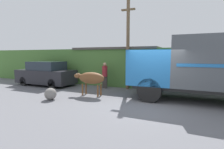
# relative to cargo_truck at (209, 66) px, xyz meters

# --- Properties ---
(ground_plane) EXTENTS (60.00, 60.00, 0.00)m
(ground_plane) POSITION_rel_cargo_truck_xyz_m (-2.26, -1.48, -1.76)
(ground_plane) COLOR slate
(hillside_embankment) EXTENTS (32.00, 5.50, 2.72)m
(hillside_embankment) POSITION_rel_cargo_truck_xyz_m (-2.26, 4.76, -0.41)
(hillside_embankment) COLOR #4C7A38
(hillside_embankment) RESTS_ON ground_plane
(building_backdrop) EXTENTS (6.39, 2.70, 2.82)m
(building_backdrop) POSITION_rel_cargo_truck_xyz_m (-5.93, 3.25, -0.34)
(building_backdrop) COLOR #8CC69E
(building_backdrop) RESTS_ON ground_plane
(cargo_truck) EXTENTS (7.05, 2.36, 3.14)m
(cargo_truck) POSITION_rel_cargo_truck_xyz_m (0.00, 0.00, 0.00)
(cargo_truck) COLOR #2D2D2D
(cargo_truck) RESTS_ON ground_plane
(brown_cow) EXTENTS (1.94, 0.66, 1.31)m
(brown_cow) POSITION_rel_cargo_truck_xyz_m (-5.83, -0.87, -0.79)
(brown_cow) COLOR brown
(brown_cow) RESTS_ON ground_plane
(parked_suv) EXTENTS (4.42, 1.86, 1.78)m
(parked_suv) POSITION_rel_cargo_truck_xyz_m (-10.62, 0.62, -0.91)
(parked_suv) COLOR #232328
(parked_suv) RESTS_ON ground_plane
(pedestrian_on_hill) EXTENTS (0.45, 0.45, 1.76)m
(pedestrian_on_hill) POSITION_rel_cargo_truck_xyz_m (-6.07, 1.37, -0.80)
(pedestrian_on_hill) COLOR #38332D
(pedestrian_on_hill) RESTS_ON ground_plane
(utility_pole) EXTENTS (0.90, 0.21, 5.85)m
(utility_pole) POSITION_rel_cargo_truck_xyz_m (-4.55, 1.72, 1.28)
(utility_pole) COLOR brown
(utility_pole) RESTS_ON ground_plane
(roadside_rock) EXTENTS (0.60, 0.60, 0.60)m
(roadside_rock) POSITION_rel_cargo_truck_xyz_m (-7.20, -2.56, -1.46)
(roadside_rock) COLOR gray
(roadside_rock) RESTS_ON ground_plane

